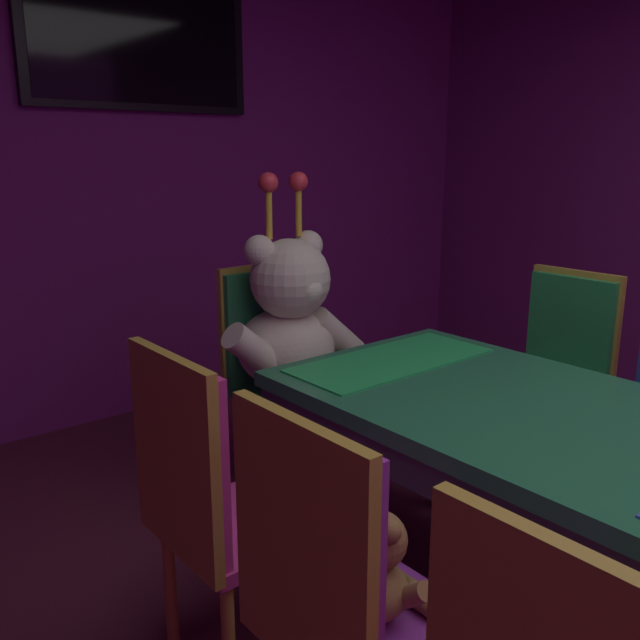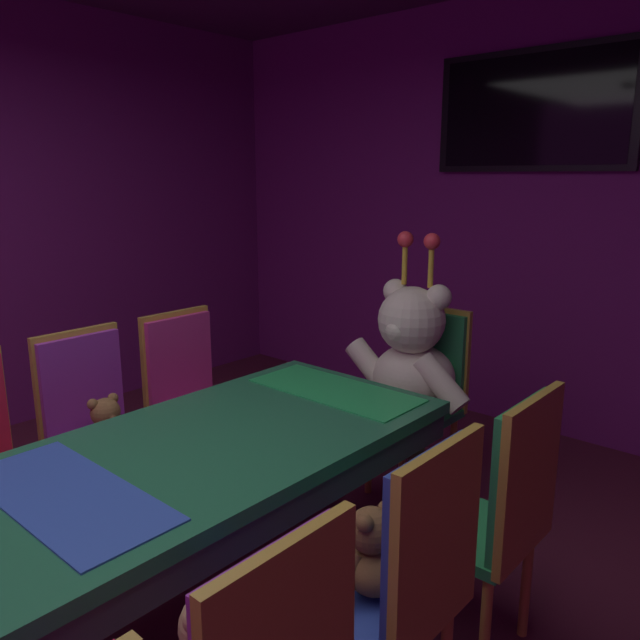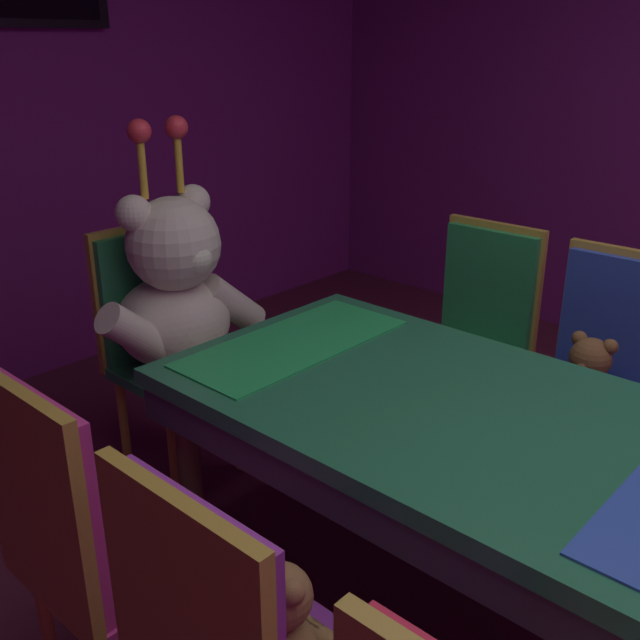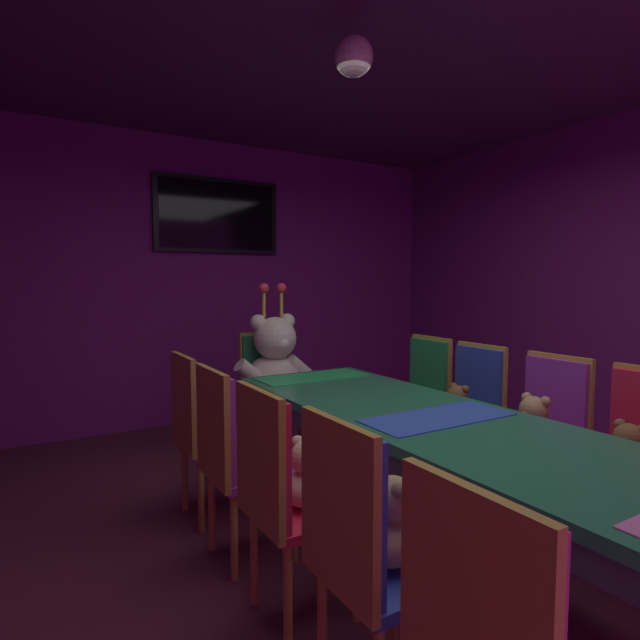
% 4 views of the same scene
% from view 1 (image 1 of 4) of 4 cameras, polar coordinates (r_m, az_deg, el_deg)
% --- Properties ---
extents(wall_back, '(5.20, 0.12, 2.80)m').
position_cam_1_polar(wall_back, '(3.94, -15.19, 12.65)').
color(wall_back, '#721E72').
rests_on(wall_back, ground_plane).
extents(chair_left_3, '(0.42, 0.41, 0.98)m').
position_cam_1_polar(chair_left_3, '(1.48, 0.87, -21.78)').
color(chair_left_3, purple).
rests_on(chair_left_3, ground_plane).
extents(teddy_left_3, '(0.21, 0.28, 0.26)m').
position_cam_1_polar(teddy_left_3, '(1.58, 5.05, -20.55)').
color(teddy_left_3, olive).
rests_on(teddy_left_3, chair_left_3).
extents(chair_left_4, '(0.42, 0.41, 0.98)m').
position_cam_1_polar(chair_left_4, '(1.86, -9.93, -13.97)').
color(chair_left_4, '#CC338C').
rests_on(chair_left_4, ground_plane).
extents(chair_right_4, '(0.42, 0.41, 0.98)m').
position_cam_1_polar(chair_right_4, '(3.04, 19.85, -3.37)').
color(chair_right_4, '#268C4C').
rests_on(chair_right_4, ground_plane).
extents(throne_chair, '(0.41, 0.42, 0.98)m').
position_cam_1_polar(throne_chair, '(3.01, -4.35, -2.75)').
color(throne_chair, '#268C4C').
rests_on(throne_chair, ground_plane).
extents(king_teddy_bear, '(0.72, 0.56, 0.93)m').
position_cam_1_polar(king_teddy_bear, '(2.83, -2.39, -0.44)').
color(king_teddy_bear, silver).
rests_on(king_teddy_bear, throne_chair).
extents(wall_tv, '(1.26, 0.06, 0.73)m').
position_cam_1_polar(wall_tv, '(3.90, -15.22, 22.26)').
color(wall_tv, black).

